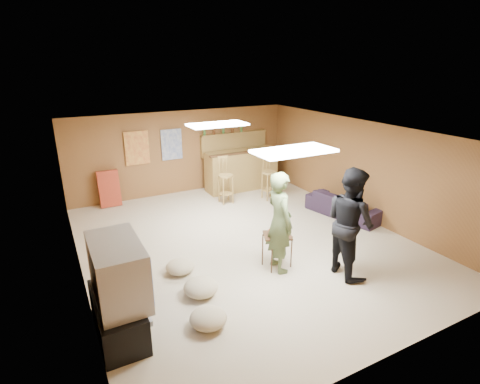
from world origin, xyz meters
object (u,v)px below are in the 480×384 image
sofa (345,205)px  person_olive (279,222)px  bar_counter (242,170)px  person_black (350,222)px  tray_table (277,250)px  tv_body (118,271)px

sofa → person_olive: bearing=102.8°
bar_counter → person_black: 4.76m
person_black → tray_table: person_black is taller
tv_body → bar_counter: (4.15, 4.45, -0.35)m
tv_body → tray_table: tv_body is taller
person_olive → person_black: person_black is taller
person_black → bar_counter: bearing=-1.1°
tv_body → person_black: 3.66m
sofa → person_black: bearing=125.5°
tv_body → person_black: bearing=-4.2°
bar_counter → sofa: (1.20, -2.83, -0.29)m
tv_body → person_olive: bearing=7.7°
sofa → bar_counter: bearing=10.5°
tv_body → sofa: bearing=16.8°
person_olive → person_black: 1.15m
tv_body → person_black: size_ratio=0.59×
person_black → tray_table: 1.33m
person_olive → tray_table: 0.58m
person_olive → sofa: size_ratio=0.98×
sofa → tray_table: (-2.64, -1.18, 0.04)m
person_olive → tv_body: bearing=102.5°
sofa → tray_table: 2.89m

